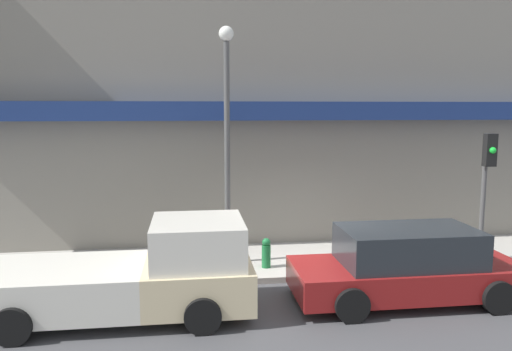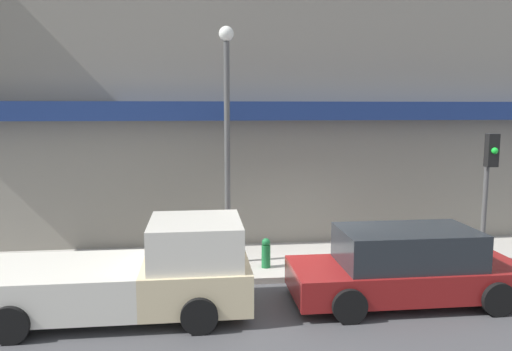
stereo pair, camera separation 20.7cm
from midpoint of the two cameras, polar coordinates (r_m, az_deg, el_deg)
name	(u,v)px [view 1 (the left image)]	position (r m, az deg, el deg)	size (l,w,h in m)	color
ground_plane	(310,282)	(11.79, 5.65, -12.01)	(80.00, 80.00, 0.00)	#424244
sidewalk	(296,260)	(13.11, 4.18, -9.62)	(36.00, 2.91, 0.14)	#ADA89E
building	(277,90)	(15.41, 2.03, 9.79)	(19.80, 3.80, 9.20)	gray
pickup_truck	(137,275)	(10.04, -14.07, -10.97)	(5.14, 2.23, 1.83)	beige
parked_car	(407,266)	(10.88, 16.36, -9.88)	(4.74, 2.00, 1.53)	maroon
fire_hydrant	(266,253)	(12.19, 0.68, -8.83)	(0.22, 0.22, 0.72)	#196633
street_lamp	(227,119)	(12.11, -3.83, 6.49)	(0.36, 0.36, 5.75)	#4C4C4C
traffic_light	(487,174)	(13.50, 24.46, 0.20)	(0.28, 0.42, 3.22)	#4C4C4C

